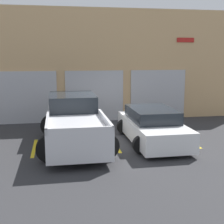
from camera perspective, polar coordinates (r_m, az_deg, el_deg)
The scene contains 7 objects.
ground_plane at distance 12.61m, azimuth -0.57°, elevation -4.34°, with size 28.00×28.00×0.00m, color #2D2D30.
shophouse_building at distance 15.45m, azimuth -2.68°, elevation 8.35°, with size 15.93×0.68×5.40m.
pickup_truck at distance 11.37m, azimuth -6.91°, elevation -1.87°, with size 2.55×5.13×1.69m.
sedan_white at distance 11.67m, azimuth 7.34°, elevation -2.60°, with size 2.14×4.25×1.27m.
parking_stripe_far_left at distance 11.31m, azimuth -14.02°, elevation -6.39°, with size 0.12×2.20×0.01m, color gold.
parking_stripe_left at distance 11.46m, azimuth 0.45°, elevation -5.85°, with size 0.12×2.20×0.01m, color gold.
parking_stripe_centre at distance 12.29m, azimuth 13.70°, elevation -5.02°, with size 0.12×2.20×0.01m, color gold.
Camera 1 is at (-2.04, -12.02, 3.22)m, focal length 50.00 mm.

